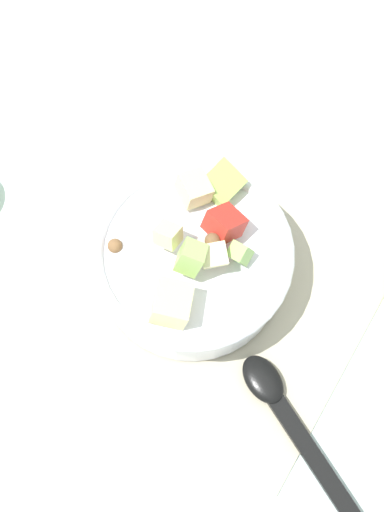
{
  "coord_description": "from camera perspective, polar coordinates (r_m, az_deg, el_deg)",
  "views": [
    {
      "loc": [
        0.17,
        -0.26,
        0.79
      ],
      "look_at": [
        0.01,
        0.0,
        0.06
      ],
      "focal_mm": 53.54,
      "sensor_mm": 36.0,
      "label": 1
    }
  ],
  "objects": [
    {
      "name": "serving_spoon",
      "position": [
        0.8,
        6.79,
        -11.34
      ],
      "size": [
        0.19,
        0.11,
        0.01
      ],
      "color": "black",
      "rests_on": "placemat"
    },
    {
      "name": "salad_bowl",
      "position": [
        0.81,
        0.02,
        -0.25
      ],
      "size": [
        0.21,
        0.21,
        0.12
      ],
      "color": "white",
      "rests_on": "placemat"
    },
    {
      "name": "placemat",
      "position": [
        0.85,
        -0.66,
        -1.13
      ],
      "size": [
        0.41,
        0.32,
        0.01
      ],
      "primitive_type": "cube",
      "color": "#BCB299",
      "rests_on": "ground_plane"
    },
    {
      "name": "ground_plane",
      "position": [
        0.85,
        -0.66,
        -1.2
      ],
      "size": [
        2.4,
        2.4,
        0.0
      ],
      "primitive_type": "plane",
      "color": "silver"
    }
  ]
}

